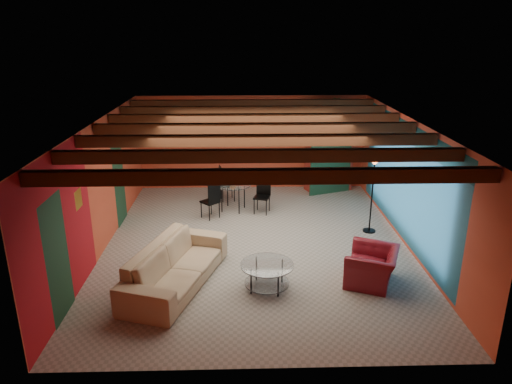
{
  "coord_description": "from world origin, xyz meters",
  "views": [
    {
      "loc": [
        -0.28,
        -9.44,
        4.47
      ],
      "look_at": [
        0.0,
        0.2,
        1.15
      ],
      "focal_mm": 33.36,
      "sensor_mm": 36.0,
      "label": 1
    }
  ],
  "objects_px": {
    "sofa": "(176,265)",
    "armoire": "(329,153)",
    "floor_lamp": "(372,194)",
    "armchair": "(372,266)",
    "potted_plant": "(332,106)",
    "dining_table": "(233,192)",
    "coffee_table": "(267,276)",
    "vase": "(233,171)"
  },
  "relations": [
    {
      "from": "dining_table",
      "to": "armchair",
      "type": "bearing_deg",
      "value": -55.51
    },
    {
      "from": "sofa",
      "to": "armoire",
      "type": "bearing_deg",
      "value": -16.69
    },
    {
      "from": "dining_table",
      "to": "floor_lamp",
      "type": "bearing_deg",
      "value": -24.97
    },
    {
      "from": "armoire",
      "to": "floor_lamp",
      "type": "height_order",
      "value": "armoire"
    },
    {
      "from": "dining_table",
      "to": "armoire",
      "type": "distance_m",
      "value": 3.21
    },
    {
      "from": "armoire",
      "to": "potted_plant",
      "type": "bearing_deg",
      "value": 0.0
    },
    {
      "from": "sofa",
      "to": "floor_lamp",
      "type": "height_order",
      "value": "floor_lamp"
    },
    {
      "from": "dining_table",
      "to": "potted_plant",
      "type": "bearing_deg",
      "value": 29.8
    },
    {
      "from": "armoire",
      "to": "potted_plant",
      "type": "height_order",
      "value": "potted_plant"
    },
    {
      "from": "armchair",
      "to": "potted_plant",
      "type": "xyz_separation_m",
      "value": [
        0.12,
        5.38,
        2.11
      ]
    },
    {
      "from": "floor_lamp",
      "to": "potted_plant",
      "type": "height_order",
      "value": "potted_plant"
    },
    {
      "from": "dining_table",
      "to": "floor_lamp",
      "type": "height_order",
      "value": "floor_lamp"
    },
    {
      "from": "armoire",
      "to": "vase",
      "type": "relative_size",
      "value": 12.01
    },
    {
      "from": "armoire",
      "to": "coffee_table",
      "type": "bearing_deg",
      "value": -130.88
    },
    {
      "from": "armchair",
      "to": "armoire",
      "type": "relative_size",
      "value": 0.46
    },
    {
      "from": "armchair",
      "to": "potted_plant",
      "type": "distance_m",
      "value": 5.78
    },
    {
      "from": "armoire",
      "to": "vase",
      "type": "height_order",
      "value": "armoire"
    },
    {
      "from": "sofa",
      "to": "vase",
      "type": "distance_m",
      "value": 3.96
    },
    {
      "from": "sofa",
      "to": "dining_table",
      "type": "height_order",
      "value": "dining_table"
    },
    {
      "from": "dining_table",
      "to": "potted_plant",
      "type": "distance_m",
      "value": 3.71
    },
    {
      "from": "sofa",
      "to": "armchair",
      "type": "distance_m",
      "value": 3.6
    },
    {
      "from": "sofa",
      "to": "floor_lamp",
      "type": "bearing_deg",
      "value": -43.02
    },
    {
      "from": "armchair",
      "to": "dining_table",
      "type": "distance_m",
      "value": 4.63
    },
    {
      "from": "dining_table",
      "to": "vase",
      "type": "height_order",
      "value": "vase"
    },
    {
      "from": "sofa",
      "to": "dining_table",
      "type": "xyz_separation_m",
      "value": [
        0.98,
        3.78,
        0.1
      ]
    },
    {
      "from": "dining_table",
      "to": "sofa",
      "type": "bearing_deg",
      "value": -104.59
    },
    {
      "from": "floor_lamp",
      "to": "armchair",
      "type": "bearing_deg",
      "value": -103.67
    },
    {
      "from": "sofa",
      "to": "potted_plant",
      "type": "xyz_separation_m",
      "value": [
        3.72,
        5.34,
        2.05
      ]
    },
    {
      "from": "floor_lamp",
      "to": "vase",
      "type": "bearing_deg",
      "value": 155.03
    },
    {
      "from": "coffee_table",
      "to": "dining_table",
      "type": "height_order",
      "value": "dining_table"
    },
    {
      "from": "coffee_table",
      "to": "vase",
      "type": "xyz_separation_m",
      "value": [
        -0.67,
        3.97,
        0.82
      ]
    },
    {
      "from": "vase",
      "to": "coffee_table",
      "type": "bearing_deg",
      "value": -80.39
    },
    {
      "from": "sofa",
      "to": "coffee_table",
      "type": "xyz_separation_m",
      "value": [
        1.66,
        -0.19,
        -0.14
      ]
    },
    {
      "from": "sofa",
      "to": "armoire",
      "type": "xyz_separation_m",
      "value": [
        3.72,
        5.34,
        0.7
      ]
    },
    {
      "from": "armchair",
      "to": "dining_table",
      "type": "bearing_deg",
      "value": -123.01
    },
    {
      "from": "dining_table",
      "to": "floor_lamp",
      "type": "relative_size",
      "value": 1.02
    },
    {
      "from": "dining_table",
      "to": "vase",
      "type": "relative_size",
      "value": 10.29
    },
    {
      "from": "dining_table",
      "to": "floor_lamp",
      "type": "distance_m",
      "value": 3.54
    },
    {
      "from": "coffee_table",
      "to": "vase",
      "type": "height_order",
      "value": "vase"
    },
    {
      "from": "sofa",
      "to": "coffee_table",
      "type": "distance_m",
      "value": 1.67
    },
    {
      "from": "potted_plant",
      "to": "sofa",
      "type": "bearing_deg",
      "value": -124.82
    },
    {
      "from": "armoire",
      "to": "floor_lamp",
      "type": "distance_m",
      "value": 3.09
    }
  ]
}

